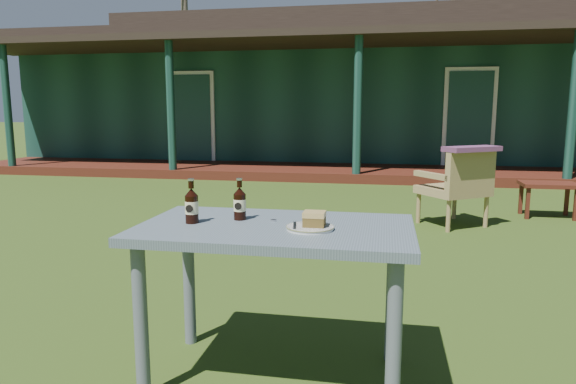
% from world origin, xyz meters
% --- Properties ---
extents(ground, '(80.00, 80.00, 0.00)m').
position_xyz_m(ground, '(0.00, 0.00, 0.00)').
color(ground, '#334916').
extents(pavilion, '(15.80, 8.30, 3.45)m').
position_xyz_m(pavilion, '(-0.00, 9.39, 1.61)').
color(pavilion, '#163A30').
rests_on(pavilion, ground).
extents(tree_left, '(0.28, 0.28, 10.50)m').
position_xyz_m(tree_left, '(-8.00, 17.50, 5.25)').
color(tree_left, brown).
rests_on(tree_left, ground).
extents(tree_mid, '(0.28, 0.28, 9.50)m').
position_xyz_m(tree_mid, '(3.00, 18.50, 4.75)').
color(tree_mid, brown).
rests_on(tree_mid, ground).
extents(cafe_table, '(1.20, 0.70, 0.72)m').
position_xyz_m(cafe_table, '(0.00, -1.60, 0.62)').
color(cafe_table, '#536169').
rests_on(cafe_table, ground).
extents(plate, '(0.20, 0.20, 0.01)m').
position_xyz_m(plate, '(0.16, -1.65, 0.73)').
color(plate, silver).
rests_on(plate, cafe_table).
extents(cake_slice, '(0.09, 0.09, 0.06)m').
position_xyz_m(cake_slice, '(0.18, -1.64, 0.77)').
color(cake_slice, brown).
rests_on(cake_slice, plate).
extents(fork, '(0.04, 0.14, 0.00)m').
position_xyz_m(fork, '(0.10, -1.66, 0.74)').
color(fork, silver).
rests_on(fork, plate).
extents(cola_bottle_near, '(0.06, 0.06, 0.19)m').
position_xyz_m(cola_bottle_near, '(-0.18, -1.52, 0.80)').
color(cola_bottle_near, black).
rests_on(cola_bottle_near, cafe_table).
extents(cola_bottle_far, '(0.06, 0.06, 0.20)m').
position_xyz_m(cola_bottle_far, '(-0.38, -1.63, 0.80)').
color(cola_bottle_far, black).
rests_on(cola_bottle_far, cafe_table).
extents(bottle_cap, '(0.03, 0.03, 0.01)m').
position_xyz_m(bottle_cap, '(-0.02, -1.52, 0.72)').
color(bottle_cap, silver).
rests_on(bottle_cap, cafe_table).
extents(armchair_left, '(0.81, 0.80, 0.81)m').
position_xyz_m(armchair_left, '(1.22, 1.77, 0.45)').
color(armchair_left, '#977E4B').
rests_on(armchair_left, ground).
extents(floral_throw, '(0.62, 0.53, 0.05)m').
position_xyz_m(floral_throw, '(1.32, 1.64, 0.83)').
color(floral_throw, '#69355C').
rests_on(floral_throw, armchair_left).
extents(side_table, '(0.60, 0.40, 0.40)m').
position_xyz_m(side_table, '(2.30, 2.46, 0.34)').
color(side_table, '#491B11').
rests_on(side_table, ground).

